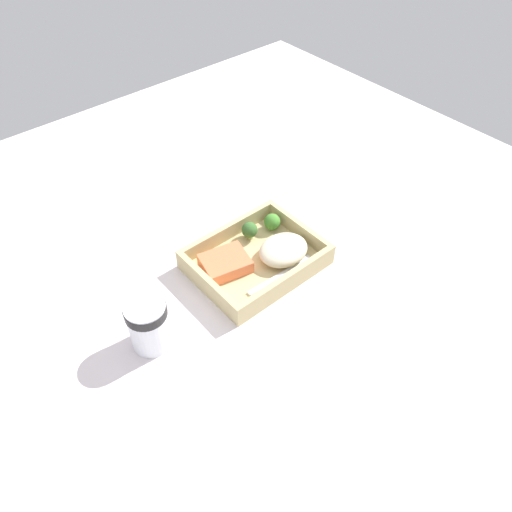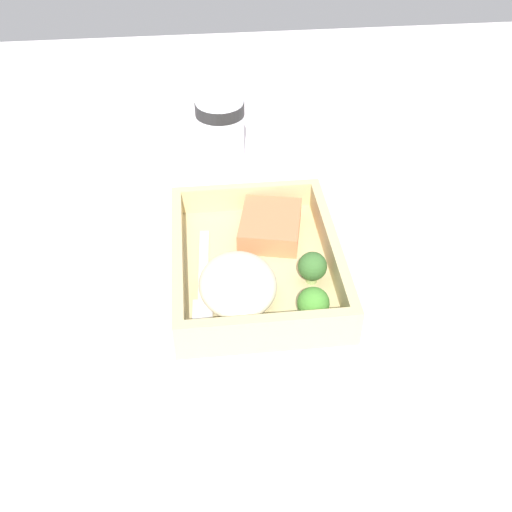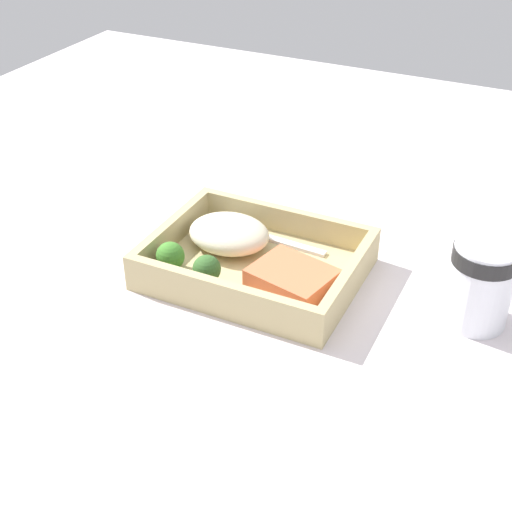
% 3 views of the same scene
% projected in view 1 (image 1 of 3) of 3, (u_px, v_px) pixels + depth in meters
% --- Properties ---
extents(ground_plane, '(1.60, 1.60, 0.02)m').
position_uv_depth(ground_plane, '(256.00, 269.00, 1.02)').
color(ground_plane, silver).
extents(takeout_tray, '(0.25, 0.20, 0.01)m').
position_uv_depth(takeout_tray, '(256.00, 263.00, 1.01)').
color(takeout_tray, tan).
rests_on(takeout_tray, ground_plane).
extents(tray_rim, '(0.25, 0.20, 0.03)m').
position_uv_depth(tray_rim, '(256.00, 255.00, 1.00)').
color(tray_rim, tan).
rests_on(tray_rim, takeout_tray).
extents(salmon_fillet, '(0.10, 0.09, 0.03)m').
position_uv_depth(salmon_fillet, '(225.00, 264.00, 0.99)').
color(salmon_fillet, '#EB7147').
rests_on(salmon_fillet, takeout_tray).
extents(mashed_potatoes, '(0.11, 0.09, 0.04)m').
position_uv_depth(mashed_potatoes, '(283.00, 250.00, 1.00)').
color(mashed_potatoes, beige).
rests_on(mashed_potatoes, takeout_tray).
extents(broccoli_floret_1, '(0.03, 0.03, 0.04)m').
position_uv_depth(broccoli_floret_1, '(250.00, 230.00, 1.04)').
color(broccoli_floret_1, '#89A159').
rests_on(broccoli_floret_1, takeout_tray).
extents(broccoli_floret_2, '(0.04, 0.04, 0.04)m').
position_uv_depth(broccoli_floret_2, '(272.00, 222.00, 1.06)').
color(broccoli_floret_2, '#7DA867').
rests_on(broccoli_floret_2, takeout_tray).
extents(fork, '(0.16, 0.03, 0.00)m').
position_uv_depth(fork, '(285.00, 273.00, 0.98)').
color(fork, silver).
rests_on(fork, takeout_tray).
extents(paper_cup, '(0.07, 0.07, 0.10)m').
position_uv_depth(paper_cup, '(148.00, 323.00, 0.85)').
color(paper_cup, white).
rests_on(paper_cup, ground_plane).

